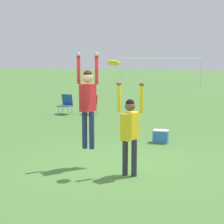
% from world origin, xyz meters
% --- Properties ---
extents(ground_plane, '(120.00, 120.00, 0.00)m').
position_xyz_m(ground_plane, '(0.00, 0.00, 0.00)').
color(ground_plane, '#4C7A38').
extents(person_jumping, '(0.53, 0.43, 2.20)m').
position_xyz_m(person_jumping, '(-0.65, -0.14, 1.62)').
color(person_jumping, navy).
rests_on(person_jumping, ground_plane).
extents(person_defending, '(0.59, 0.48, 2.03)m').
position_xyz_m(person_defending, '(0.43, -0.51, 1.07)').
color(person_defending, '#2D2D38').
rests_on(person_defending, ground_plane).
extents(frisbee, '(0.27, 0.26, 0.13)m').
position_xyz_m(frisbee, '(0.04, -0.45, 2.42)').
color(frisbee, yellow).
extents(camping_chair_1, '(0.62, 0.66, 0.87)m').
position_xyz_m(camping_chair_1, '(-4.34, 7.08, 0.49)').
color(camping_chair_1, gray).
rests_on(camping_chair_1, ground_plane).
extents(camping_chair_2, '(0.66, 0.73, 0.84)m').
position_xyz_m(camping_chair_2, '(-3.25, 7.33, 0.48)').
color(camping_chair_2, gray).
rests_on(camping_chair_2, ground_plane).
extents(cooler_box, '(0.44, 0.31, 0.39)m').
position_xyz_m(cooler_box, '(0.57, 2.76, 0.19)').
color(cooler_box, '#336BB7').
rests_on(cooler_box, ground_plane).
extents(soccer_goal, '(7.10, 0.10, 2.35)m').
position_xyz_m(soccer_goal, '(-3.03, 25.06, 1.84)').
color(soccer_goal, white).
rests_on(soccer_goal, ground_plane).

